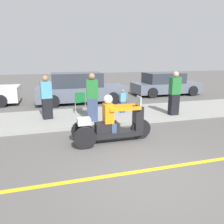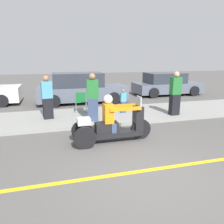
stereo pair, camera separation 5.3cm
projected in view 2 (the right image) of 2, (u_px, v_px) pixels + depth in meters
The scene contains 11 objects.
ground_plane at pixel (146, 170), 4.84m from camera, with size 60.00×60.00×0.00m, color #565451.
lane_stripe at pixel (134, 172), 4.77m from camera, with size 24.00×0.12×0.01m.
sidewalk_strip at pixel (101, 116), 9.12m from camera, with size 28.00×2.80×0.12m.
motorcycle_trike at pixel (112, 125), 6.37m from camera, with size 2.38×0.71×1.42m.
spectator_near_curb at pixel (47, 98), 8.29m from camera, with size 0.43×0.31×1.66m.
spectator_by_tree at pixel (93, 98), 8.00m from camera, with size 0.44×0.29×1.76m.
spectator_far_back at pixel (123, 101), 9.28m from camera, with size 0.25×0.16×1.00m.
spectator_mid_group at pixel (175, 94), 8.83m from camera, with size 0.44×0.28×1.77m.
folding_chair_curbside at pixel (81, 100), 9.47m from camera, with size 0.50×0.50×0.82m.
parked_car_lot_right at pixel (81, 89), 11.85m from camera, with size 4.76×1.94×1.62m.
parked_car_lot_far at pixel (166, 84), 14.37m from camera, with size 4.36×2.10×1.45m.
Camera 2 is at (-1.90, -4.01, 2.45)m, focal length 35.00 mm.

